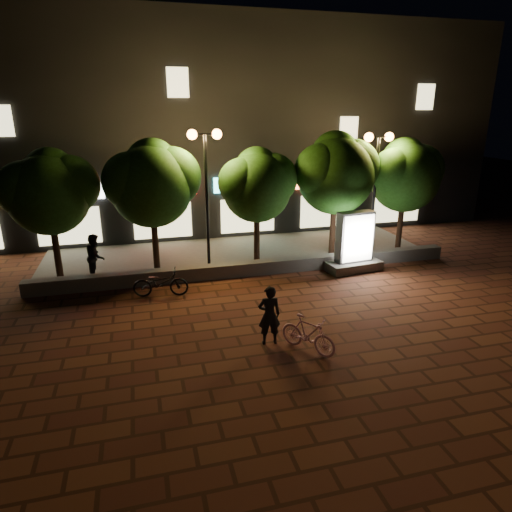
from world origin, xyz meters
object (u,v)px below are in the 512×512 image
object	(u,v)px
tree_right	(336,171)
scooter_pink	(308,334)
tree_far_left	(50,189)
tree_far_right	(406,173)
street_lamp_left	(206,164)
ad_kiosk	(354,247)
rider	(269,315)
street_lamp_right	(377,162)
scooter_parked	(161,283)
tree_mid	(258,183)
pedestrian	(96,257)
tree_left	(152,181)

from	to	relation	value
tree_right	scooter_pink	xyz separation A→B (m)	(-3.92, -7.24, -3.08)
tree_far_left	tree_far_right	size ratio (longest dim) A/B	0.97
scooter_pink	tree_far_left	bearing A→B (deg)	97.33
street_lamp_left	ad_kiosk	size ratio (longest dim) A/B	2.25
rider	street_lamp_right	bearing A→B (deg)	-130.56
street_lamp_left	scooter_pink	world-z (taller)	street_lamp_left
tree_far_left	scooter_parked	size ratio (longest dim) A/B	2.55
tree_mid	tree_right	size ratio (longest dim) A/B	0.89
street_lamp_right	pedestrian	bearing A→B (deg)	-178.23
tree_right	scooter_parked	bearing A→B (deg)	-160.15
street_lamp_left	pedestrian	size ratio (longest dim) A/B	3.11
tree_far_left	tree_mid	xyz separation A→B (m)	(7.50, -0.00, -0.08)
tree_far_left	rider	world-z (taller)	tree_far_left
tree_left	street_lamp_right	xyz separation A→B (m)	(8.95, -0.26, 0.45)
tree_left	scooter_parked	distance (m)	3.98
tree_left	pedestrian	world-z (taller)	tree_left
tree_right	tree_left	bearing A→B (deg)	-180.00
tree_far_left	tree_left	bearing A→B (deg)	0.00
street_lamp_left	rider	distance (m)	7.12
street_lamp_left	street_lamp_right	xyz separation A→B (m)	(7.00, 0.00, -0.13)
tree_mid	street_lamp_left	world-z (taller)	street_lamp_left
tree_mid	street_lamp_right	size ratio (longest dim) A/B	0.90
tree_far_right	pedestrian	xyz separation A→B (m)	(-12.69, -0.61, -2.46)
scooter_pink	tree_right	bearing A→B (deg)	25.37
tree_left	tree_far_right	bearing A→B (deg)	-0.00
scooter_parked	pedestrian	world-z (taller)	pedestrian
street_lamp_right	tree_far_right	bearing A→B (deg)	9.61
ad_kiosk	scooter_parked	world-z (taller)	ad_kiosk
ad_kiosk	pedestrian	size ratio (longest dim) A/B	1.38
tree_far_left	scooter_parked	xyz separation A→B (m)	(3.45, -2.65, -2.82)
tree_right	tree_far_right	size ratio (longest dim) A/B	1.06
tree_far_left	tree_right	world-z (taller)	tree_right
street_lamp_right	scooter_pink	xyz separation A→B (m)	(-5.56, -6.98, -3.41)
street_lamp_right	ad_kiosk	size ratio (longest dim) A/B	2.16
scooter_pink	scooter_parked	distance (m)	5.73
tree_right	tree_far_right	world-z (taller)	tree_right
tree_mid	scooter_pink	size ratio (longest dim) A/B	2.81
tree_far_right	scooter_parked	xyz separation A→B (m)	(-10.55, -2.65, -2.89)
tree_left	scooter_pink	world-z (taller)	tree_left
street_lamp_right	pedestrian	world-z (taller)	street_lamp_right
street_lamp_right	ad_kiosk	distance (m)	3.80
street_lamp_left	tree_mid	bearing A→B (deg)	7.31
tree_right	ad_kiosk	size ratio (longest dim) A/B	2.20
pedestrian	tree_far_left	bearing A→B (deg)	66.41
street_lamp_left	scooter_parked	distance (m)	4.72
tree_mid	pedestrian	distance (m)	6.63
tree_far_right	pedestrian	world-z (taller)	tree_far_right
street_lamp_left	scooter_parked	xyz separation A→B (m)	(-2.00, -2.39, -3.55)
tree_mid	tree_far_right	world-z (taller)	tree_far_right
tree_far_left	pedestrian	distance (m)	2.78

